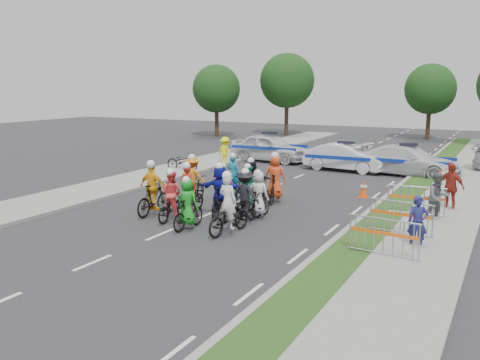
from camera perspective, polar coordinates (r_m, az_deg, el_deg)
The scene contains 35 objects.
ground at distance 16.93m, azimuth -8.54°, elevation -5.79°, with size 90.00×90.00×0.00m, color #28282B.
curb_right at distance 19.25m, azimuth 13.02°, elevation -3.80°, with size 0.20×60.00×0.12m, color gray.
grass_strip at distance 19.10m, azimuth 15.05°, elevation -4.02°, with size 1.20×60.00×0.11m, color #214215.
sidewalk_right at distance 18.82m, azimuth 20.42°, elevation -4.50°, with size 2.40×60.00×0.13m, color gray.
sidewalk_left at distance 24.70m, azimuth -14.00°, elevation -0.75°, with size 3.00×60.00×0.13m, color gray.
rider_0 at distance 16.72m, azimuth -1.25°, elevation -3.54°, with size 0.99×2.05×2.01m.
rider_1 at distance 17.30m, azimuth -5.58°, elevation -3.04°, with size 0.75×1.68×1.75m.
rider_2 at distance 18.45m, azimuth -7.27°, elevation -2.26°, with size 0.78×1.81×1.82m.
rider_3 at distance 19.28m, azimuth -9.27°, elevation -1.50°, with size 1.01×1.90×2.00m.
rider_4 at distance 18.12m, azimuth 0.66°, elevation -2.25°, with size 1.13×1.92×1.87m.
rider_5 at distance 18.71m, azimuth -2.08°, elevation -1.54°, with size 1.63×1.94×1.97m.
rider_6 at distance 19.44m, azimuth -5.53°, elevation -1.74°, with size 0.68×1.86×1.89m.
rider_7 at distance 18.65m, azimuth 2.00°, elevation -2.03°, with size 0.75×1.67×1.73m.
rider_8 at distance 20.03m, azimuth 0.91°, elevation -1.26°, with size 0.90×1.78×1.74m.
rider_9 at distance 20.43m, azimuth -1.73°, elevation -1.01°, with size 0.86×1.62×1.69m.
rider_10 at distance 21.29m, azimuth -5.03°, elevation -0.34°, with size 1.14×1.96×1.93m.
rider_11 at distance 20.73m, azimuth 1.24°, elevation -0.50°, with size 1.51×1.80×1.86m.
rider_12 at distance 22.12m, azimuth -0.68°, elevation -0.25°, with size 0.78×1.87×1.86m.
rider_13 at distance 21.17m, azimuth 3.78°, elevation -0.30°, with size 0.94×1.99×2.02m.
police_car_0 at distance 32.35m, azimuth 3.18°, elevation 3.46°, with size 1.95×4.85×1.65m, color silver.
police_car_1 at distance 29.33m, azimuth 11.19°, elevation 2.40°, with size 1.56×4.47×1.47m, color silver.
police_car_2 at distance 28.71m, azimuth 17.50°, elevation 1.99°, with size 2.12×5.21×1.51m, color silver.
spectator_0 at distance 15.94m, azimuth 18.42°, elevation -4.36°, with size 0.56×0.37×1.54m, color navy.
spectator_1 at distance 19.33m, azimuth 20.36°, elevation -1.73°, with size 0.82×0.64×1.69m, color #55555A.
spectator_2 at distance 21.01m, azimuth 21.50°, elevation -0.71°, with size 1.07×0.44×1.82m, color maroon.
marshal_hiviz at distance 31.02m, azimuth -1.60°, elevation 3.13°, with size 1.04×0.60×1.61m, color #FEFF0D.
barrier_0 at distance 14.85m, azimuth 15.05°, elevation -6.08°, with size 2.00×0.50×1.12m, color #A5A8AD, non-canonical shape.
barrier_1 at distance 17.09m, azimuth 16.76°, elevation -4.03°, with size 2.00×0.50×1.12m, color #A5A8AD, non-canonical shape.
barrier_2 at distance 19.70m, azimuth 18.25°, elevation -2.25°, with size 2.00×0.50×1.12m, color #A5A8AD, non-canonical shape.
cone_0 at distance 22.69m, azimuth 13.03°, elevation -0.96°, with size 0.40×0.40×0.70m.
cone_1 at distance 27.07m, azimuth 20.70°, elevation 0.43°, with size 0.40×0.40×0.70m.
parked_bike at distance 29.13m, azimuth -6.17°, elevation 1.99°, with size 0.65×1.86×0.98m, color black.
tree_0 at distance 47.44m, azimuth -2.53°, elevation 9.69°, with size 4.20×4.20×6.30m.
tree_3 at distance 48.83m, azimuth 5.04°, elevation 10.50°, with size 4.90×4.90×7.35m.
tree_4 at distance 47.60m, azimuth 19.63°, elevation 9.12°, with size 4.20×4.20×6.30m.
Camera 1 is at (9.62, -13.14, 4.65)m, focal length 40.00 mm.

